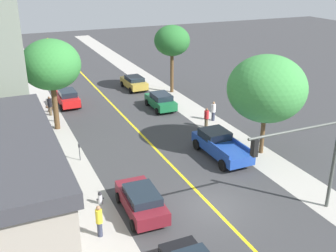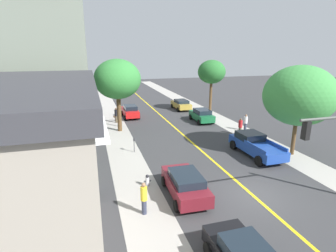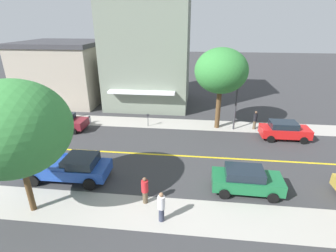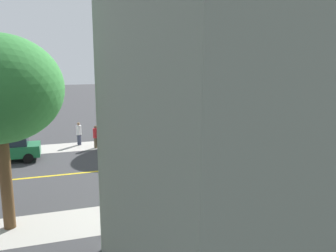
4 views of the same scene
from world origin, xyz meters
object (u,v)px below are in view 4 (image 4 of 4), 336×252
Objects in this scene: pedestrian_white_shirt at (79,133)px; pedestrian_red_shirt at (96,136)px; parking_meter at (168,185)px; green_sedan_right_curb at (7,149)px; maroon_sedan_left_curb at (289,161)px; traffic_light_mast at (268,92)px; blue_pickup_truck at (172,137)px; street_tree_left_near at (168,79)px; fire_hydrant at (281,182)px.

pedestrian_red_shirt is at bearing 21.42° from pedestrian_white_shirt.
green_sedan_right_curb is at bearing 39.40° from parking_meter.
maroon_sedan_left_curb is (-7.86, -15.84, -0.02)m from green_sedan_right_curb.
traffic_light_mast is at bearing 59.89° from pedestrian_white_shirt.
parking_meter is at bearing 14.34° from maroon_sedan_left_curb.
pedestrian_red_shirt is (11.33, 1.95, 0.05)m from parking_meter.
blue_pickup_truck is at bearing -57.55° from maroon_sedan_left_curb.
parking_meter is 0.74× the size of pedestrian_red_shirt.
green_sedan_right_curb is 5.69m from pedestrian_white_shirt.
pedestrian_white_shirt is at bearing 89.54° from street_tree_left_near.
street_tree_left_near reaches higher than maroon_sedan_left_curb.
street_tree_left_near is at bearing 70.50° from pedestrian_white_shirt.
maroon_sedan_left_curb is 13.82m from pedestrian_red_shirt.
pedestrian_red_shirt reaches higher than blue_pickup_truck.
fire_hydrant is 10.06m from blue_pickup_truck.
parking_meter is at bearing 130.35° from green_sedan_right_curb.
fire_hydrant is 0.43× the size of pedestrian_white_shirt.
maroon_sedan_left_curb is at bearing -47.14° from pedestrian_red_shirt.
street_tree_left_near is at bearing -110.65° from traffic_light_mast.
street_tree_left_near is 13.08m from green_sedan_right_curb.
street_tree_left_near is 1.23× the size of traffic_light_mast.
pedestrian_red_shirt is at bearing 35.07° from fire_hydrant.
street_tree_left_near is at bearing -68.60° from maroon_sedan_left_curb.
street_tree_left_near reaches higher than fire_hydrant.
parking_meter is 0.21× the size of traffic_light_mast.
traffic_light_mast reaches higher than pedestrian_red_shirt.
fire_hydrant is 0.45× the size of pedestrian_red_shirt.
pedestrian_white_shirt reaches higher than green_sedan_right_curb.
maroon_sedan_left_curb is at bearing -160.74° from street_tree_left_near.
maroon_sedan_left_curb is at bearing 119.81° from blue_pickup_truck.
green_sedan_right_curb is 0.94× the size of maroon_sedan_left_curb.
green_sedan_right_curb is 11.29m from blue_pickup_truck.
street_tree_left_near reaches higher than parking_meter.
street_tree_left_near is 5.76× the size of parking_meter.
green_sedan_right_curb reaches higher than fire_hydrant.
street_tree_left_near is 12.24m from maroon_sedan_left_curb.
maroon_sedan_left_curb is (-8.04, 3.72, -3.10)m from traffic_light_mast.
street_tree_left_near is at bearing -104.17° from blue_pickup_truck.
parking_meter is (0.17, 6.12, 0.46)m from fire_hydrant.
fire_hydrant is at bearing -171.31° from street_tree_left_near.
blue_pickup_truck is at bearing -88.22° from traffic_light_mast.
pedestrian_red_shirt is (-1.32, -1.13, -0.04)m from pedestrian_white_shirt.
blue_pickup_truck reaches higher than maroon_sedan_left_curb.
traffic_light_mast reaches higher than blue_pickup_truck.
pedestrian_red_shirt is (-1.26, 6.12, -4.05)m from street_tree_left_near.
traffic_light_mast reaches higher than green_sedan_right_curb.
street_tree_left_near is 9.48× the size of fire_hydrant.
traffic_light_mast is at bearing -178.73° from blue_pickup_truck.
pedestrian_white_shirt is at bearing 35.66° from fire_hydrant.
parking_meter is 12.41m from green_sedan_right_curb.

